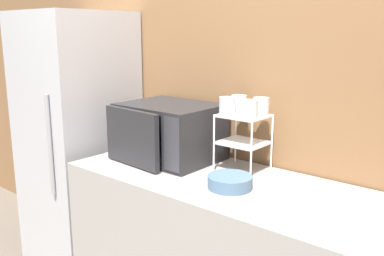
{
  "coord_description": "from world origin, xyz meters",
  "views": [
    {
      "loc": [
        1.1,
        -1.29,
        1.6
      ],
      "look_at": [
        -0.29,
        0.37,
        1.11
      ],
      "focal_mm": 40.0,
      "sensor_mm": 36.0,
      "label": 1
    }
  ],
  "objects_px": {
    "glass_back_right": "(261,106)",
    "glass_back_left": "(239,104)",
    "bowl": "(230,182)",
    "dish_rack": "(243,131)",
    "glass_front_right": "(250,109)",
    "glass_front_left": "(227,106)",
    "refrigerator": "(79,144)",
    "microwave": "(168,132)"
  },
  "relations": [
    {
      "from": "glass_back_right",
      "to": "glass_back_left",
      "type": "relative_size",
      "value": 1.0
    },
    {
      "from": "microwave",
      "to": "refrigerator",
      "type": "bearing_deg",
      "value": -175.22
    },
    {
      "from": "dish_rack",
      "to": "bowl",
      "type": "relative_size",
      "value": 1.42
    },
    {
      "from": "microwave",
      "to": "glass_back_right",
      "type": "bearing_deg",
      "value": 16.45
    },
    {
      "from": "glass_front_left",
      "to": "refrigerator",
      "type": "bearing_deg",
      "value": -174.17
    },
    {
      "from": "glass_front_right",
      "to": "glass_back_right",
      "type": "bearing_deg",
      "value": 89.38
    },
    {
      "from": "glass_back_right",
      "to": "refrigerator",
      "type": "relative_size",
      "value": 0.05
    },
    {
      "from": "glass_back_left",
      "to": "refrigerator",
      "type": "relative_size",
      "value": 0.05
    },
    {
      "from": "glass_front_left",
      "to": "glass_back_right",
      "type": "distance_m",
      "value": 0.17
    },
    {
      "from": "refrigerator",
      "to": "glass_back_left",
      "type": "bearing_deg",
      "value": 10.36
    },
    {
      "from": "glass_back_right",
      "to": "refrigerator",
      "type": "bearing_deg",
      "value": -170.49
    },
    {
      "from": "glass_front_left",
      "to": "glass_front_right",
      "type": "height_order",
      "value": "same"
    },
    {
      "from": "glass_back_right",
      "to": "refrigerator",
      "type": "distance_m",
      "value": 1.35
    },
    {
      "from": "microwave",
      "to": "glass_front_right",
      "type": "height_order",
      "value": "glass_front_right"
    },
    {
      "from": "dish_rack",
      "to": "glass_back_left",
      "type": "height_order",
      "value": "glass_back_left"
    },
    {
      "from": "microwave",
      "to": "glass_front_left",
      "type": "height_order",
      "value": "glass_front_left"
    },
    {
      "from": "microwave",
      "to": "refrigerator",
      "type": "relative_size",
      "value": 0.31
    },
    {
      "from": "glass_front_right",
      "to": "glass_back_left",
      "type": "distance_m",
      "value": 0.16
    },
    {
      "from": "glass_front_left",
      "to": "glass_back_left",
      "type": "relative_size",
      "value": 1.0
    },
    {
      "from": "glass_front_left",
      "to": "refrigerator",
      "type": "relative_size",
      "value": 0.05
    },
    {
      "from": "glass_front_right",
      "to": "bowl",
      "type": "relative_size",
      "value": 0.42
    },
    {
      "from": "dish_rack",
      "to": "refrigerator",
      "type": "bearing_deg",
      "value": -172.33
    },
    {
      "from": "microwave",
      "to": "bowl",
      "type": "relative_size",
      "value": 2.53
    },
    {
      "from": "microwave",
      "to": "glass_back_left",
      "type": "height_order",
      "value": "glass_back_left"
    },
    {
      "from": "dish_rack",
      "to": "glass_back_left",
      "type": "xyz_separation_m",
      "value": [
        -0.06,
        0.05,
        0.13
      ]
    },
    {
      "from": "glass_back_right",
      "to": "bowl",
      "type": "bearing_deg",
      "value": -84.01
    },
    {
      "from": "dish_rack",
      "to": "glass_front_left",
      "type": "bearing_deg",
      "value": -147.03
    },
    {
      "from": "bowl",
      "to": "refrigerator",
      "type": "distance_m",
      "value": 1.31
    },
    {
      "from": "glass_front_right",
      "to": "refrigerator",
      "type": "relative_size",
      "value": 0.05
    },
    {
      "from": "microwave",
      "to": "glass_back_left",
      "type": "xyz_separation_m",
      "value": [
        0.38,
        0.15,
        0.18
      ]
    },
    {
      "from": "dish_rack",
      "to": "glass_front_right",
      "type": "distance_m",
      "value": 0.16
    },
    {
      "from": "glass_back_left",
      "to": "dish_rack",
      "type": "bearing_deg",
      "value": -37.28
    },
    {
      "from": "refrigerator",
      "to": "dish_rack",
      "type": "bearing_deg",
      "value": 7.67
    },
    {
      "from": "glass_front_left",
      "to": "glass_front_right",
      "type": "relative_size",
      "value": 1.0
    },
    {
      "from": "dish_rack",
      "to": "microwave",
      "type": "bearing_deg",
      "value": -167.34
    },
    {
      "from": "glass_front_left",
      "to": "glass_back_left",
      "type": "bearing_deg",
      "value": 83.65
    },
    {
      "from": "glass_back_left",
      "to": "bowl",
      "type": "xyz_separation_m",
      "value": [
        0.16,
        -0.3,
        -0.31
      ]
    },
    {
      "from": "glass_front_left",
      "to": "glass_back_right",
      "type": "height_order",
      "value": "same"
    },
    {
      "from": "glass_front_right",
      "to": "dish_rack",
      "type": "bearing_deg",
      "value": 142.37
    },
    {
      "from": "microwave",
      "to": "glass_back_left",
      "type": "relative_size",
      "value": 5.98
    },
    {
      "from": "bowl",
      "to": "glass_back_left",
      "type": "bearing_deg",
      "value": 118.27
    },
    {
      "from": "microwave",
      "to": "bowl",
      "type": "bearing_deg",
      "value": -16.44
    }
  ]
}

